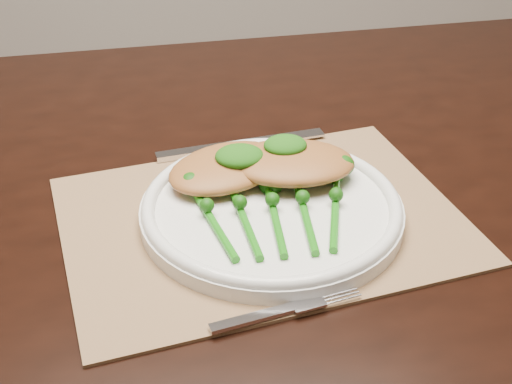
{
  "coord_description": "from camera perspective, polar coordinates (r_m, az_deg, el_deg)",
  "views": [
    {
      "loc": [
        -0.07,
        -0.62,
        1.21
      ],
      "look_at": [
        0.0,
        0.03,
        0.78
      ],
      "focal_mm": 50.0,
      "sensor_mm": 36.0,
      "label": 1
    }
  ],
  "objects": [
    {
      "name": "fork",
      "position": [
        0.67,
        3.22,
        -9.15
      ],
      "size": [
        0.15,
        0.05,
        0.0
      ],
      "rotation": [
        0.0,
        0.0,
        0.25
      ],
      "color": "silver",
      "rests_on": "placemat"
    },
    {
      "name": "pesto_dollop_right",
      "position": [
        0.82,
        2.36,
        3.77
      ],
      "size": [
        0.05,
        0.04,
        0.02
      ],
      "primitive_type": "ellipsoid",
      "color": "#104109",
      "rests_on": "chicken_fillet_right"
    },
    {
      "name": "dinner_plate",
      "position": [
        0.78,
        1.25,
        -1.28
      ],
      "size": [
        0.29,
        0.29,
        0.03
      ],
      "color": "silver",
      "rests_on": "placemat"
    },
    {
      "name": "placemat",
      "position": [
        0.79,
        0.46,
        -2.22
      ],
      "size": [
        0.49,
        0.4,
        0.0
      ],
      "primitive_type": "cube",
      "rotation": [
        0.0,
        0.0,
        0.21
      ],
      "color": "olive",
      "rests_on": "dining_table"
    },
    {
      "name": "chicken_fillet_right",
      "position": [
        0.82,
        2.83,
        2.39
      ],
      "size": [
        0.15,
        0.11,
        0.03
      ],
      "primitive_type": "ellipsoid",
      "rotation": [
        0.0,
        0.0,
        -0.1
      ],
      "color": "#A0622E",
      "rests_on": "dinner_plate"
    },
    {
      "name": "pesto_dollop_left",
      "position": [
        0.81,
        -1.33,
        2.89
      ],
      "size": [
        0.06,
        0.05,
        0.02
      ],
      "primitive_type": "ellipsoid",
      "color": "#104109",
      "rests_on": "chicken_fillet_left"
    },
    {
      "name": "broccolini_bundle",
      "position": [
        0.75,
        1.52,
        -2.04
      ],
      "size": [
        0.16,
        0.18,
        0.04
      ],
      "rotation": [
        0.0,
        0.0,
        0.03
      ],
      "color": "#15690D",
      "rests_on": "dinner_plate"
    },
    {
      "name": "chicken_fillet_left",
      "position": [
        0.82,
        -2.37,
        1.98
      ],
      "size": [
        0.17,
        0.16,
        0.03
      ],
      "primitive_type": "ellipsoid",
      "rotation": [
        0.0,
        0.0,
        0.51
      ],
      "color": "#A0622E",
      "rests_on": "dinner_plate"
    },
    {
      "name": "knife",
      "position": [
        0.92,
        -2.47,
        3.62
      ],
      "size": [
        0.22,
        0.06,
        0.01
      ],
      "rotation": [
        0.0,
        0.0,
        0.19
      ],
      "color": "silver",
      "rests_on": "placemat"
    }
  ]
}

